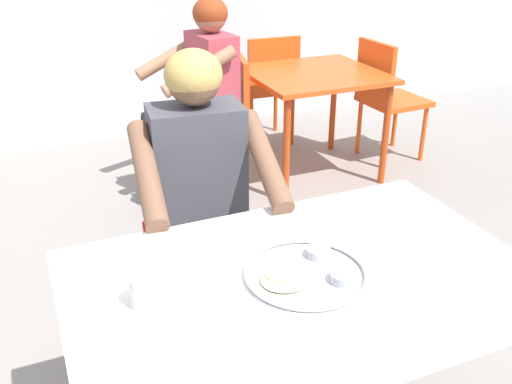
% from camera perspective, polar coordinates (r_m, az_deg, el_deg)
% --- Properties ---
extents(table_foreground, '(1.27, 0.82, 0.75)m').
position_cam_1_polar(table_foreground, '(1.61, 4.64, -10.55)').
color(table_foreground, white).
rests_on(table_foreground, ground).
extents(thali_tray, '(0.34, 0.34, 0.03)m').
position_cam_1_polar(thali_tray, '(1.57, 5.03, -8.05)').
color(thali_tray, '#B7BABF').
rests_on(thali_tray, table_foreground).
extents(drinking_cup, '(0.07, 0.07, 0.09)m').
position_cam_1_polar(drinking_cup, '(1.46, -11.24, -9.64)').
color(drinking_cup, silver).
rests_on(drinking_cup, table_foreground).
extents(chair_foreground, '(0.45, 0.44, 0.83)m').
position_cam_1_polar(chair_foreground, '(2.38, -6.26, -2.88)').
color(chair_foreground, red).
rests_on(chair_foreground, ground).
extents(diner_foreground, '(0.53, 0.58, 1.22)m').
position_cam_1_polar(diner_foreground, '(2.08, -5.28, 0.17)').
color(diner_foreground, '#3F3F3F').
rests_on(diner_foreground, ground).
extents(table_background_red, '(0.84, 0.80, 0.71)m').
position_cam_1_polar(table_background_red, '(3.81, 5.84, 10.55)').
color(table_background_red, '#E04C19').
rests_on(table_background_red, ground).
extents(chair_red_left, '(0.50, 0.46, 0.85)m').
position_cam_1_polar(chair_red_left, '(3.63, -3.23, 7.67)').
color(chair_red_left, '#D64A17').
rests_on(chair_red_left, ground).
extents(chair_red_right, '(0.44, 0.42, 0.86)m').
position_cam_1_polar(chair_red_right, '(4.17, 12.86, 9.64)').
color(chair_red_right, '#D14E17').
rests_on(chair_red_right, ground).
extents(chair_red_far, '(0.44, 0.44, 0.84)m').
position_cam_1_polar(chair_red_far, '(4.37, 1.21, 10.96)').
color(chair_red_far, '#CA5017').
rests_on(chair_red_far, ground).
extents(patron_background, '(0.59, 0.54, 1.21)m').
position_cam_1_polar(patron_background, '(3.47, -5.74, 10.77)').
color(patron_background, '#272727').
rests_on(patron_background, ground).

